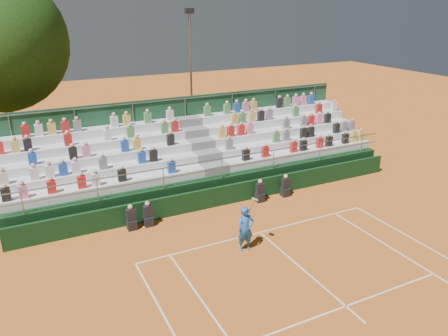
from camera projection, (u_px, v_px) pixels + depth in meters
name	position (u px, v px, depth m)	size (l,w,h in m)	color
ground	(260.00, 232.00, 18.85)	(90.00, 90.00, 0.00)	#C66321
courtside_wall	(227.00, 195.00, 21.36)	(20.00, 0.15, 1.00)	black
line_officials	(211.00, 203.00, 20.55)	(8.40, 0.40, 1.19)	black
grandstand	(200.00, 163.00, 23.88)	(20.00, 5.20, 4.40)	black
tennis_player	(246.00, 229.00, 17.21)	(0.88, 0.47, 2.22)	blue
floodlight_mast	(191.00, 68.00, 29.73)	(0.60, 0.25, 9.01)	gray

